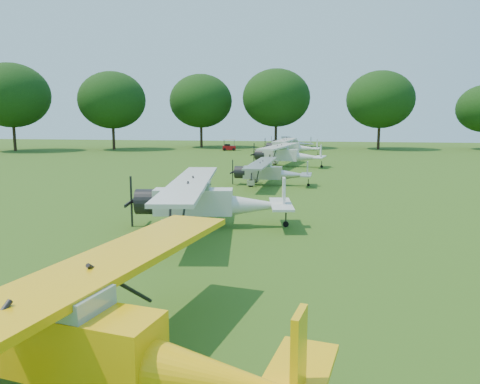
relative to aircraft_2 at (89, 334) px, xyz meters
The scene contains 9 objects.
ground 14.39m from the aircraft_2, 95.62° to the left, with size 160.00×160.00×0.00m, color #2E5515.
tree_belt 16.04m from the aircraft_2, 81.45° to the left, with size 137.36×130.27×14.52m.
aircraft_2 is the anchor object (origin of this frame).
aircraft_3 13.48m from the aircraft_2, 95.64° to the left, with size 7.40×11.73×2.30m.
aircraft_4 27.13m from the aircraft_2, 89.92° to the left, with size 5.87×9.33×1.85m.
aircraft_5 40.88m from the aircraft_2, 89.57° to the left, with size 7.46×11.83×2.32m.
aircraft_6 54.57m from the aircraft_2, 90.13° to the left, with size 7.31×11.65×2.29m.
aircraft_7 66.82m from the aircraft_2, 90.70° to the left, with size 6.63×10.54×2.07m.
golf_cart 64.33m from the aircraft_2, 98.94° to the left, with size 2.15×1.54×1.69m.
Camera 1 is at (5.07, -20.96, 4.86)m, focal length 35.00 mm.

